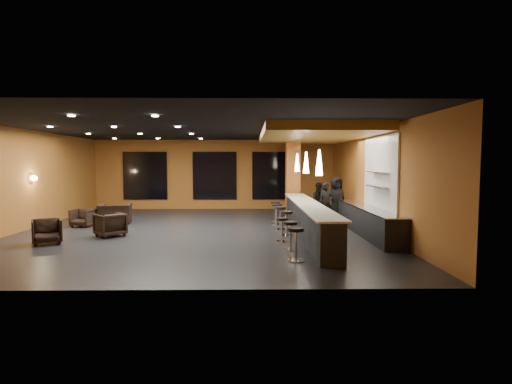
{
  "coord_description": "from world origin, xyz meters",
  "views": [
    {
      "loc": [
        1.78,
        -13.74,
        2.34
      ],
      "look_at": [
        2.0,
        0.5,
        1.3
      ],
      "focal_mm": 28.0,
      "sensor_mm": 36.0,
      "label": 1
    }
  ],
  "objects_px": {
    "bar_stool_1": "(290,232)",
    "armchair_b": "(110,225)",
    "bar_stool_6": "(276,209)",
    "pendant_0": "(319,163)",
    "bar_stool_4": "(280,215)",
    "bar_stool_3": "(286,220)",
    "armchair_c": "(83,218)",
    "bar_counter": "(308,220)",
    "staff_b": "(320,201)",
    "column": "(293,176)",
    "staff_a": "(326,204)",
    "bar_stool_0": "(296,240)",
    "bar_stool_2": "(282,227)",
    "bar_stool_5": "(277,212)",
    "prep_counter": "(365,220)",
    "pendant_2": "(297,163)",
    "staff_c": "(336,199)",
    "armchair_d": "(115,214)",
    "pendant_1": "(306,163)",
    "armchair_a": "(47,232)"
  },
  "relations": [
    {
      "from": "bar_stool_0",
      "to": "staff_c",
      "type": "bearing_deg",
      "value": 70.02
    },
    {
      "from": "pendant_0",
      "to": "staff_b",
      "type": "relative_size",
      "value": 0.46
    },
    {
      "from": "pendant_0",
      "to": "staff_b",
      "type": "height_order",
      "value": "pendant_0"
    },
    {
      "from": "bar_stool_4",
      "to": "armchair_c",
      "type": "bearing_deg",
      "value": 173.75
    },
    {
      "from": "pendant_1",
      "to": "column",
      "type": "bearing_deg",
      "value": 90.0
    },
    {
      "from": "staff_b",
      "to": "bar_stool_2",
      "type": "bearing_deg",
      "value": -114.81
    },
    {
      "from": "staff_b",
      "to": "armchair_d",
      "type": "relative_size",
      "value": 1.29
    },
    {
      "from": "bar_stool_3",
      "to": "prep_counter",
      "type": "bearing_deg",
      "value": 12.4
    },
    {
      "from": "staff_c",
      "to": "bar_stool_2",
      "type": "bearing_deg",
      "value": -141.5
    },
    {
      "from": "bar_stool_3",
      "to": "bar_stool_5",
      "type": "xyz_separation_m",
      "value": [
        -0.16,
        2.34,
        -0.01
      ]
    },
    {
      "from": "pendant_1",
      "to": "pendant_2",
      "type": "xyz_separation_m",
      "value": [
        0.0,
        2.5,
        0.0
      ]
    },
    {
      "from": "pendant_2",
      "to": "staff_a",
      "type": "height_order",
      "value": "pendant_2"
    },
    {
      "from": "staff_a",
      "to": "bar_stool_4",
      "type": "relative_size",
      "value": 1.95
    },
    {
      "from": "armchair_b",
      "to": "bar_stool_2",
      "type": "relative_size",
      "value": 1.14
    },
    {
      "from": "armchair_a",
      "to": "bar_stool_2",
      "type": "relative_size",
      "value": 1.1
    },
    {
      "from": "column",
      "to": "bar_stool_4",
      "type": "xyz_separation_m",
      "value": [
        -0.8,
        -3.51,
        -1.23
      ]
    },
    {
      "from": "bar_stool_0",
      "to": "bar_stool_2",
      "type": "relative_size",
      "value": 1.12
    },
    {
      "from": "bar_counter",
      "to": "bar_stool_3",
      "type": "bearing_deg",
      "value": -172.4
    },
    {
      "from": "bar_stool_1",
      "to": "bar_stool_6",
      "type": "xyz_separation_m",
      "value": [
        -0.04,
        5.5,
        -0.01
      ]
    },
    {
      "from": "prep_counter",
      "to": "armchair_a",
      "type": "xyz_separation_m",
      "value": [
        -9.74,
        -1.74,
        -0.07
      ]
    },
    {
      "from": "bar_counter",
      "to": "bar_stool_4",
      "type": "relative_size",
      "value": 9.85
    },
    {
      "from": "armchair_d",
      "to": "bar_stool_6",
      "type": "relative_size",
      "value": 1.56
    },
    {
      "from": "armchair_c",
      "to": "pendant_0",
      "type": "bearing_deg",
      "value": -16.59
    },
    {
      "from": "bar_stool_3",
      "to": "armchair_a",
      "type": "bearing_deg",
      "value": -170.75
    },
    {
      "from": "bar_stool_5",
      "to": "bar_stool_4",
      "type": "bearing_deg",
      "value": -87.29
    },
    {
      "from": "bar_stool_2",
      "to": "bar_stool_5",
      "type": "distance_m",
      "value": 3.3
    },
    {
      "from": "bar_stool_0",
      "to": "bar_stool_3",
      "type": "xyz_separation_m",
      "value": [
        0.08,
        3.3,
        -0.0
      ]
    },
    {
      "from": "bar_stool_6",
      "to": "column",
      "type": "bearing_deg",
      "value": 56.69
    },
    {
      "from": "bar_counter",
      "to": "armchair_c",
      "type": "relative_size",
      "value": 11.02
    },
    {
      "from": "prep_counter",
      "to": "bar_counter",
      "type": "bearing_deg",
      "value": -165.96
    },
    {
      "from": "bar_stool_1",
      "to": "armchair_b",
      "type": "bearing_deg",
      "value": 159.49
    },
    {
      "from": "bar_stool_6",
      "to": "pendant_0",
      "type": "bearing_deg",
      "value": -81.25
    },
    {
      "from": "bar_counter",
      "to": "bar_stool_6",
      "type": "bearing_deg",
      "value": 103.81
    },
    {
      "from": "staff_c",
      "to": "bar_stool_2",
      "type": "height_order",
      "value": "staff_c"
    },
    {
      "from": "pendant_1",
      "to": "bar_stool_1",
      "type": "distance_m",
      "value": 3.33
    },
    {
      "from": "prep_counter",
      "to": "bar_stool_0",
      "type": "height_order",
      "value": "prep_counter"
    },
    {
      "from": "staff_c",
      "to": "armchair_a",
      "type": "height_order",
      "value": "staff_c"
    },
    {
      "from": "pendant_2",
      "to": "bar_stool_4",
      "type": "relative_size",
      "value": 0.86
    },
    {
      "from": "prep_counter",
      "to": "armchair_d",
      "type": "distance_m",
      "value": 9.32
    },
    {
      "from": "staff_b",
      "to": "bar_stool_0",
      "type": "height_order",
      "value": "staff_b"
    },
    {
      "from": "column",
      "to": "bar_stool_0",
      "type": "distance_m",
      "value": 8.12
    },
    {
      "from": "column",
      "to": "armchair_b",
      "type": "distance_m",
      "value": 7.99
    },
    {
      "from": "bar_stool_0",
      "to": "bar_stool_1",
      "type": "distance_m",
      "value": 1.24
    },
    {
      "from": "bar_stool_3",
      "to": "pendant_0",
      "type": "bearing_deg",
      "value": -69.89
    },
    {
      "from": "prep_counter",
      "to": "bar_stool_6",
      "type": "height_order",
      "value": "prep_counter"
    },
    {
      "from": "column",
      "to": "bar_stool_1",
      "type": "bearing_deg",
      "value": -96.59
    },
    {
      "from": "pendant_0",
      "to": "bar_stool_4",
      "type": "bearing_deg",
      "value": 104.51
    },
    {
      "from": "prep_counter",
      "to": "pendant_1",
      "type": "relative_size",
      "value": 8.57
    },
    {
      "from": "staff_b",
      "to": "bar_stool_6",
      "type": "relative_size",
      "value": 2.01
    },
    {
      "from": "bar_stool_3",
      "to": "bar_stool_4",
      "type": "relative_size",
      "value": 0.98
    }
  ]
}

